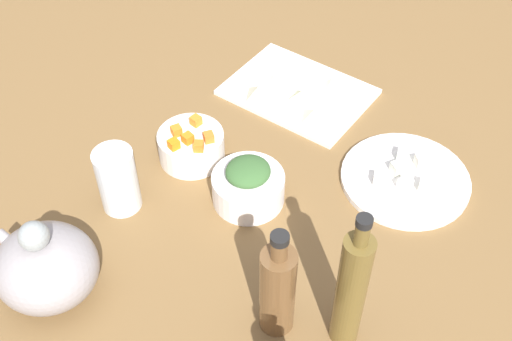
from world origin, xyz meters
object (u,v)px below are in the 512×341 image
Objects in this scene: bottle_2 at (351,290)px; teapot at (46,266)px; cutting_board at (298,92)px; bottle_1 at (278,289)px; plate_tofu at (405,179)px; bowl_greens at (248,188)px; drinking_glass_0 at (117,180)px; bowl_carrots at (191,146)px.

teapot is at bearing 20.14° from bottle_2.
teapot is (11.30, 63.93, 5.75)cm from cutting_board.
plate_tofu is at bearing -99.55° from bottle_1.
bottle_2 reaches higher than bowl_greens.
drinking_glass_0 reaches higher than plate_tofu.
bowl_carrots is 0.58× the size of bottle_1.
cutting_board is 56.74cm from bottle_1.
plate_tofu is 52.96cm from drinking_glass_0.
teapot is at bearing 20.46° from bottle_1.
drinking_glass_0 is (1.80, -20.07, 0.12)cm from teapot.
bottle_1 is at bearing 143.27° from bowl_carrots.
bottle_2 is at bearing 175.14° from drinking_glass_0.
bowl_greens is 0.47× the size of bottle_2.
bowl_carrots reaches higher than cutting_board.
bottle_2 reaches higher than bottle_1.
cutting_board is 59.08cm from bottle_2.
bowl_greens is at bearing 165.54° from bowl_carrots.
bottle_1 is (6.46, 38.41, 8.60)cm from plate_tofu.
teapot is 1.42× the size of drinking_glass_0.
teapot reaches higher than plate_tofu.
cutting_board is at bearing -106.63° from drinking_glass_0.
bottle_1 is at bearing -159.54° from teapot.
bottle_2 reaches higher than cutting_board.
bowl_carrots reaches higher than plate_tofu.
teapot is at bearing 79.98° from cutting_board.
plate_tofu is at bearing -128.48° from teapot.
bottle_2 is at bearing -160.97° from bottle_1.
teapot is at bearing 51.52° from plate_tofu.
drinking_glass_0 is (19.17, 12.56, 3.46)cm from bowl_greens.
cutting_board is 1.61× the size of teapot.
bowl_greens is 0.60× the size of bottle_1.
teapot is 36.63cm from bottle_1.
bowl_carrots is (38.27, 14.68, 2.32)cm from plate_tofu.
cutting_board is at bearing -79.03° from bowl_greens.
bottle_1 reaches higher than plate_tofu.
teapot is (40.67, 51.17, 5.65)cm from plate_tofu.
bowl_greens is 32.70cm from bottle_2.
drinking_glass_0 reaches higher than bowl_carrots.
cutting_board is 1.05× the size of bottle_2.
teapot is 0.83× the size of bottle_1.
bowl_greens reaches higher than plate_tofu.
cutting_board is at bearing -107.98° from bowl_carrots.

